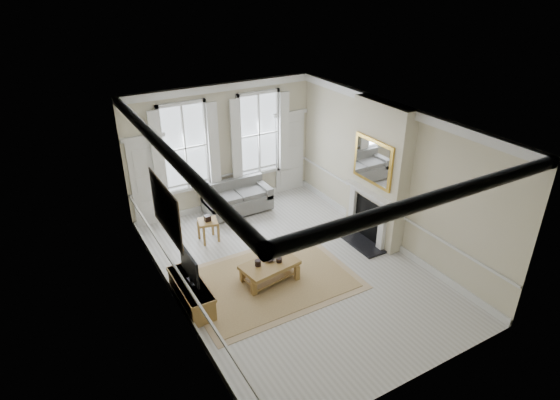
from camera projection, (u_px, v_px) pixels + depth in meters
floor at (292, 269)px, 10.36m from camera, size 7.20×7.20×0.00m
ceiling at (295, 121)px, 8.82m from camera, size 7.20×7.20×0.00m
back_wall at (223, 147)px, 12.37m from camera, size 5.20×0.00×5.20m
left_wall at (171, 234)px, 8.44m from camera, size 0.00×7.20×7.20m
right_wall at (390, 175)px, 10.74m from camera, size 0.00×7.20×7.20m
window_left at (185, 148)px, 11.78m from camera, size 1.26×0.20×2.20m
window_right at (259, 134)px, 12.71m from camera, size 1.26×0.20×2.20m
door_left at (149, 183)px, 11.68m from camera, size 0.90×0.08×2.30m
door_right at (290, 153)px, 13.50m from camera, size 0.90×0.08×2.30m
painting at (165, 209)px, 8.53m from camera, size 0.05×1.66×1.06m
chimney_breast at (378, 174)px, 10.82m from camera, size 0.35×1.70×3.38m
hearth at (358, 240)px, 11.39m from camera, size 0.55×1.50×0.05m
fireplace at (367, 213)px, 11.16m from camera, size 0.21×1.45×1.33m
mirror at (372, 162)px, 10.57m from camera, size 0.06×1.26×1.06m
sofa at (237, 199)px, 12.65m from camera, size 1.77×0.86×0.84m
side_table at (208, 225)px, 11.25m from camera, size 0.53×0.53×0.54m
rug at (270, 280)px, 9.98m from camera, size 3.50×2.60×0.02m
coffee_table at (270, 267)px, 9.82m from camera, size 1.27×0.86×0.44m
ceramic_pot_a at (258, 263)px, 9.69m from camera, size 0.13×0.13×0.13m
ceramic_pot_b at (279, 260)px, 9.82m from camera, size 0.13×0.13×0.09m
bowl at (269, 259)px, 9.88m from camera, size 0.25×0.25×0.06m
tv_stand at (191, 293)px, 9.20m from camera, size 0.46×1.44×0.51m
tv at (190, 266)px, 8.91m from camera, size 0.08×0.90×0.68m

